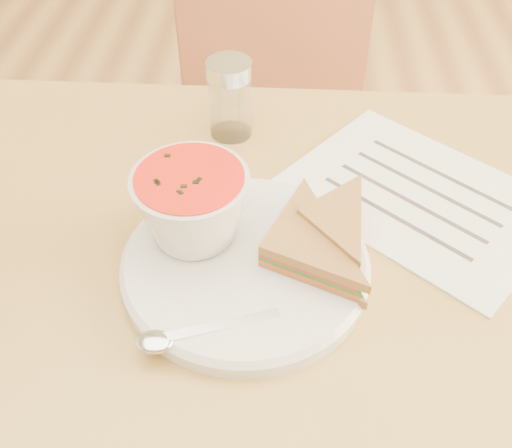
# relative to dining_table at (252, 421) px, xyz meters

# --- Properties ---
(dining_table) EXTENTS (1.00, 0.70, 0.75)m
(dining_table) POSITION_rel_dining_table_xyz_m (0.00, 0.00, 0.00)
(dining_table) COLOR olive
(dining_table) RESTS_ON floor
(chair_far) EXTENTS (0.49, 0.49, 0.89)m
(chair_far) POSITION_rel_dining_table_xyz_m (0.05, 0.50, 0.07)
(chair_far) COLOR brown
(chair_far) RESTS_ON floor
(plate) EXTENTS (0.28, 0.28, 0.02)m
(plate) POSITION_rel_dining_table_xyz_m (-0.00, -0.01, 0.38)
(plate) COLOR silver
(plate) RESTS_ON dining_table
(soup_bowl) EXTENTS (0.16, 0.16, 0.08)m
(soup_bowl) POSITION_rel_dining_table_xyz_m (-0.06, 0.02, 0.43)
(soup_bowl) COLOR silver
(soup_bowl) RESTS_ON plate
(sandwich_half_a) EXTENTS (0.15, 0.15, 0.04)m
(sandwich_half_a) POSITION_rel_dining_table_xyz_m (0.01, -0.02, 0.41)
(sandwich_half_a) COLOR olive
(sandwich_half_a) RESTS_ON plate
(sandwich_half_b) EXTENTS (0.13, 0.13, 0.03)m
(sandwich_half_b) POSITION_rel_dining_table_xyz_m (0.05, 0.03, 0.42)
(sandwich_half_b) COLOR olive
(sandwich_half_b) RESTS_ON plate
(spoon) EXTENTS (0.18, 0.09, 0.01)m
(spoon) POSITION_rel_dining_table_xyz_m (-0.03, -0.10, 0.40)
(spoon) COLOR silver
(spoon) RESTS_ON plate
(paper_menu) EXTENTS (0.37, 0.36, 0.00)m
(paper_menu) POSITION_rel_dining_table_xyz_m (0.20, 0.12, 0.38)
(paper_menu) COLOR white
(paper_menu) RESTS_ON dining_table
(condiment_shaker) EXTENTS (0.07, 0.07, 0.11)m
(condiment_shaker) POSITION_rel_dining_table_xyz_m (-0.04, 0.23, 0.43)
(condiment_shaker) COLOR silver
(condiment_shaker) RESTS_ON dining_table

